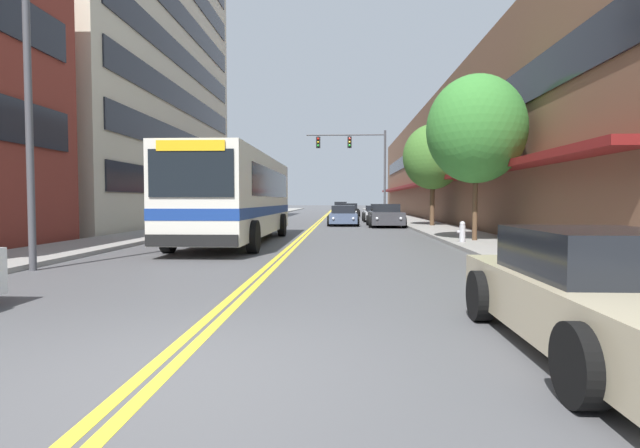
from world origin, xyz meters
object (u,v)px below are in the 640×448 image
Objects in this scene: car_black_moving_lead at (349,210)px; traffic_signal_mast at (359,156)px; car_silver_parked_right_mid at (377,214)px; street_lamp_left_near at (41,77)px; street_tree_right_mid at (476,129)px; street_tree_right_far at (433,157)px; car_beige_parked_right_foreground at (603,296)px; car_navy_parked_left_mid at (260,213)px; car_charcoal_moving_third at (341,208)px; city_bus at (238,194)px; fire_hydrant at (462,232)px; car_dark_grey_parked_right_far at (385,216)px; car_slate_blue_moving_second at (343,216)px.

traffic_signal_mast is at bearing -85.84° from car_black_moving_lead.
car_silver_parked_right_mid is 0.59× the size of street_lamp_left_near.
street_tree_right_mid is at bearing -83.27° from car_silver_parked_right_mid.
street_tree_right_mid is 1.02× the size of street_tree_right_far.
street_lamp_left_near is (-9.43, 5.68, 3.75)m from car_beige_parked_right_foreground.
car_navy_parked_left_mid is 1.07× the size of car_charcoal_moving_third.
traffic_signal_mast reaches higher than city_bus.
car_charcoal_moving_third reaches higher than car_beige_parked_right_foreground.
car_charcoal_moving_third is 42.98m from fire_hydrant.
car_silver_parked_right_mid is 0.59× the size of traffic_signal_mast.
street_tree_right_far reaches higher than car_charcoal_moving_third.
traffic_signal_mast is (0.69, -9.51, 4.60)m from car_black_moving_lead.
city_bus is 2.44× the size of car_dark_grey_parked_right_far.
car_navy_parked_left_mid is at bearing 88.67° from street_lamp_left_near.
car_beige_parked_right_foreground is 24.77m from street_tree_right_far.
street_tree_right_mid is at bearing 52.99° from fire_hydrant.
car_silver_parked_right_mid is at bearing 6.41° from car_navy_parked_left_mid.
street_lamp_left_near is 1.23× the size of street_tree_right_far.
car_slate_blue_moving_second is at bearing 72.67° from city_bus.
car_navy_parked_left_mid is 9.85m from traffic_signal_mast.
car_black_moving_lead reaches higher than fire_hydrant.
traffic_signal_mast reaches higher than car_slate_blue_moving_second.
car_navy_parked_left_mid is 32.62m from car_beige_parked_right_foreground.
car_navy_parked_left_mid is 24.52m from car_charcoal_moving_third.
traffic_signal_mast is at bearing 92.13° from car_beige_parked_right_foreground.
car_dark_grey_parked_right_far is at bearing 90.21° from car_beige_parked_right_foreground.
car_charcoal_moving_third is at bearing 76.03° from car_navy_parked_left_mid.
car_slate_blue_moving_second is 28.60m from car_charcoal_moving_third.
car_black_moving_lead is at bearing 102.38° from street_tree_right_far.
car_black_moving_lead is at bearing 98.53° from car_silver_parked_right_mid.
car_black_moving_lead is 0.73× the size of street_tree_right_mid.
car_navy_parked_left_mid is at bearing 121.34° from street_tree_right_mid.
traffic_signal_mast is 22.85m from street_tree_right_mid.
street_tree_right_mid is (11.01, -18.08, 3.55)m from car_navy_parked_left_mid.
car_dark_grey_parked_right_far is 1.07× the size of car_charcoal_moving_third.
car_black_moving_lead is 0.61× the size of street_lamp_left_near.
street_tree_right_far is at bearing -31.59° from car_navy_parked_left_mid.
car_beige_parked_right_foreground is 12.54m from fire_hydrant.
street_tree_right_mid is (3.51, -22.56, -1.00)m from traffic_signal_mast.
street_lamp_left_near reaches higher than car_charcoal_moving_third.
street_tree_right_far is at bearing -77.62° from car_black_moving_lead.
fire_hydrant is (10.95, 6.77, -3.85)m from street_lamp_left_near.
street_lamp_left_near is at bearing -148.26° from fire_hydrant.
fire_hydrant is (1.52, 12.45, -0.11)m from car_beige_parked_right_foreground.
street_tree_right_mid is 11.07m from street_tree_right_far.
street_tree_right_mid is (5.09, -41.88, 3.54)m from car_charcoal_moving_third.
street_tree_right_far reaches higher than car_slate_blue_moving_second.
traffic_signal_mast is at bearing 98.84° from street_tree_right_mid.
car_navy_parked_left_mid is (-2.14, 17.74, -1.18)m from city_bus.
car_black_moving_lead is (-2.03, 45.39, -0.00)m from car_beige_parked_right_foreground.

